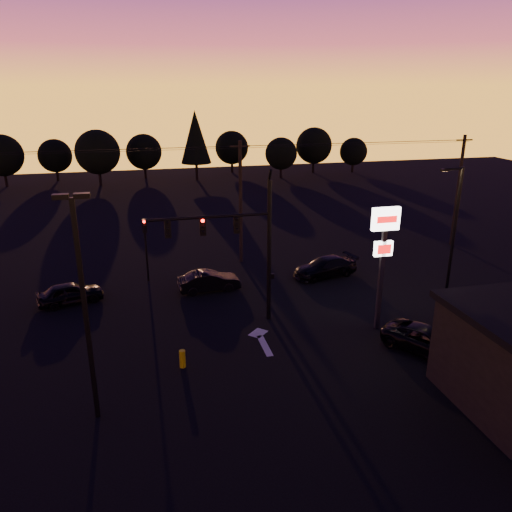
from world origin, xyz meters
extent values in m
plane|color=black|center=(0.00, 0.00, 0.00)|extent=(120.00, 120.00, 0.00)
cube|color=beige|center=(0.50, 1.00, 0.01)|extent=(0.35, 2.20, 0.01)
cube|color=beige|center=(0.50, 2.40, 0.01)|extent=(1.20, 1.20, 0.01)
cylinder|color=black|center=(1.50, 4.00, 4.00)|extent=(0.24, 0.24, 8.00)
cylinder|color=black|center=(1.50, 4.00, 8.20)|extent=(0.14, 0.52, 0.76)
cylinder|color=black|center=(-1.75, 4.00, 6.20)|extent=(6.50, 0.16, 0.16)
cube|color=black|center=(-0.30, 4.00, 5.70)|extent=(0.32, 0.22, 0.95)
sphere|color=black|center=(-0.30, 3.87, 6.05)|extent=(0.18, 0.18, 0.18)
sphere|color=black|center=(-0.30, 3.87, 5.75)|extent=(0.18, 0.18, 0.18)
sphere|color=black|center=(-0.30, 3.87, 5.45)|extent=(0.18, 0.18, 0.18)
cube|color=black|center=(-2.10, 4.00, 5.70)|extent=(0.32, 0.22, 0.95)
sphere|color=#FF0705|center=(-2.10, 3.87, 6.05)|extent=(0.18, 0.18, 0.18)
sphere|color=black|center=(-2.10, 3.87, 5.75)|extent=(0.18, 0.18, 0.18)
sphere|color=black|center=(-2.10, 3.87, 5.45)|extent=(0.18, 0.18, 0.18)
cube|color=black|center=(-3.90, 4.00, 5.70)|extent=(0.32, 0.22, 0.95)
sphere|color=black|center=(-3.90, 3.87, 6.05)|extent=(0.18, 0.18, 0.18)
sphere|color=black|center=(-3.90, 3.87, 5.75)|extent=(0.18, 0.18, 0.18)
sphere|color=black|center=(-3.90, 3.87, 5.45)|extent=(0.18, 0.18, 0.18)
cube|color=black|center=(1.68, 4.00, 2.60)|extent=(0.22, 0.18, 0.28)
cylinder|color=black|center=(-5.00, 11.50, 1.80)|extent=(0.14, 0.14, 3.60)
cube|color=black|center=(-5.00, 11.50, 3.90)|extent=(0.30, 0.20, 0.90)
sphere|color=#FF0705|center=(-5.00, 11.38, 4.22)|extent=(0.18, 0.18, 0.18)
sphere|color=black|center=(-5.00, 11.38, 3.94)|extent=(0.18, 0.18, 0.18)
sphere|color=black|center=(-5.00, 11.38, 3.66)|extent=(0.18, 0.18, 0.18)
cube|color=black|center=(-7.50, -3.00, 4.50)|extent=(0.18, 0.18, 9.00)
cube|color=black|center=(-7.85, -3.00, 9.05)|extent=(0.55, 0.30, 0.18)
cube|color=black|center=(-7.15, -3.00, 9.05)|extent=(0.55, 0.30, 0.18)
cube|color=black|center=(7.00, 1.50, 3.20)|extent=(0.22, 0.22, 6.40)
cube|color=white|center=(7.00, 1.50, 6.20)|extent=(1.50, 0.25, 1.20)
cube|color=red|center=(7.00, 1.36, 6.20)|extent=(1.10, 0.02, 0.35)
cube|color=white|center=(7.00, 1.50, 4.60)|extent=(1.00, 0.22, 0.80)
cube|color=red|center=(7.00, 1.37, 4.60)|extent=(0.75, 0.02, 0.50)
cylinder|color=black|center=(14.00, 5.50, 4.00)|extent=(0.20, 0.20, 8.00)
cylinder|color=black|center=(13.40, 5.50, 7.90)|extent=(1.20, 0.14, 0.14)
cube|color=black|center=(12.80, 5.50, 7.85)|extent=(0.50, 0.22, 0.14)
plane|color=#FFB759|center=(12.80, 5.50, 7.77)|extent=(0.35, 0.35, 0.00)
cylinder|color=black|center=(2.00, 14.00, 4.50)|extent=(0.26, 0.26, 9.00)
cube|color=black|center=(2.00, 14.00, 8.60)|extent=(1.40, 0.10, 0.10)
cylinder|color=black|center=(20.00, 14.00, 4.50)|extent=(0.26, 0.26, 9.00)
cube|color=black|center=(20.00, 14.00, 8.60)|extent=(1.40, 0.10, 0.10)
cylinder|color=black|center=(-7.00, 13.40, 8.55)|extent=(18.00, 0.02, 0.02)
cylinder|color=black|center=(-7.00, 14.00, 8.60)|extent=(18.00, 0.02, 0.02)
cylinder|color=black|center=(-7.00, 14.60, 8.55)|extent=(18.00, 0.02, 0.02)
cylinder|color=black|center=(11.00, 13.40, 8.55)|extent=(18.00, 0.02, 0.02)
cylinder|color=black|center=(11.00, 14.00, 8.60)|extent=(18.00, 0.02, 0.02)
cylinder|color=black|center=(11.00, 14.60, 8.55)|extent=(18.00, 0.02, 0.02)
cube|color=black|center=(9.00, -3.48, 1.40)|extent=(2.20, 0.05, 1.60)
cylinder|color=#B3B507|center=(-3.79, -0.07, 0.44)|extent=(0.29, 0.29, 0.87)
cylinder|color=black|center=(-22.00, 50.00, 0.81)|extent=(0.36, 0.36, 1.62)
sphere|color=black|center=(-22.00, 50.00, 4.06)|extent=(5.36, 5.36, 5.36)
cylinder|color=black|center=(-16.00, 53.00, 0.69)|extent=(0.36, 0.36, 1.38)
sphere|color=black|center=(-16.00, 53.00, 3.44)|extent=(4.54, 4.54, 4.54)
cylinder|color=black|center=(-10.00, 48.00, 0.88)|extent=(0.36, 0.36, 1.75)
sphere|color=black|center=(-10.00, 48.00, 4.38)|extent=(5.77, 5.78, 5.78)
cylinder|color=black|center=(-4.00, 52.00, 0.75)|extent=(0.36, 0.36, 1.50)
sphere|color=black|center=(-4.00, 52.00, 3.75)|extent=(4.95, 4.95, 4.95)
cylinder|color=black|center=(3.00, 49.00, 1.19)|extent=(0.36, 0.36, 2.38)
cone|color=black|center=(3.00, 49.00, 5.94)|extent=(4.18, 4.18, 7.12)
cylinder|color=black|center=(9.00, 54.00, 0.75)|extent=(0.36, 0.36, 1.50)
sphere|color=black|center=(9.00, 54.00, 3.75)|extent=(4.95, 4.95, 4.95)
cylinder|color=black|center=(15.00, 48.00, 0.69)|extent=(0.36, 0.36, 1.38)
sphere|color=black|center=(15.00, 48.00, 3.44)|extent=(4.54, 4.54, 4.54)
cylinder|color=black|center=(21.00, 51.00, 0.81)|extent=(0.36, 0.36, 1.62)
sphere|color=black|center=(21.00, 51.00, 4.06)|extent=(5.36, 5.36, 5.36)
cylinder|color=black|center=(27.00, 50.00, 0.62)|extent=(0.36, 0.36, 1.25)
sphere|color=black|center=(27.00, 50.00, 3.12)|extent=(4.12, 4.12, 4.12)
imported|color=black|center=(-9.73, 8.89, 0.66)|extent=(4.16, 2.57, 1.32)
imported|color=black|center=(-1.19, 8.89, 0.66)|extent=(4.08, 1.68, 1.31)
imported|color=black|center=(7.05, 9.56, 0.67)|extent=(4.92, 2.84, 1.34)
imported|color=black|center=(8.29, -1.52, 0.64)|extent=(4.31, 4.98, 1.27)
camera|label=1|loc=(-5.24, -21.00, 12.69)|focal=35.00mm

